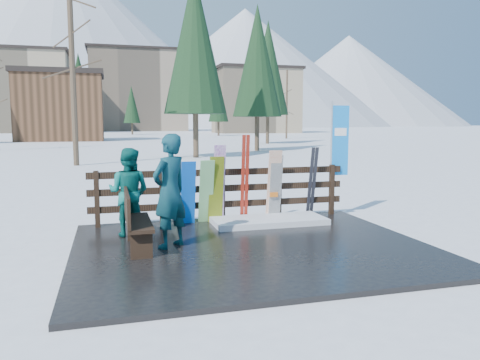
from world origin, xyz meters
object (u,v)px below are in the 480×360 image
object	(u,v)px
rental_flag	(338,145)
snowboard_3	(219,184)
bench	(134,219)
snowboard_5	(274,185)
snowboard_0	(188,193)
person_front	(170,191)
snowboard_1	(206,192)
person_back	(129,192)
snowboard_2	(216,190)
snowboard_4	(275,187)

from	to	relation	value
rental_flag	snowboard_3	bearing A→B (deg)	-174.65
bench	snowboard_5	distance (m)	3.50
snowboard_5	rental_flag	world-z (taller)	rental_flag
snowboard_0	person_front	xyz separation A→B (m)	(-0.58, -1.70, 0.30)
snowboard_1	snowboard_5	bearing A→B (deg)	-0.00
snowboard_5	person_back	xyz separation A→B (m)	(-3.10, -0.68, 0.06)
snowboard_0	person_back	xyz separation A→B (m)	(-1.22, -0.68, 0.16)
snowboard_0	snowboard_2	distance (m)	0.60
bench	snowboard_1	xyz separation A→B (m)	(1.57, 1.68, 0.16)
rental_flag	snowboard_1	bearing A→B (deg)	-175.11
snowboard_2	snowboard_4	xyz separation A→B (m)	(1.33, -0.00, 0.00)
snowboard_3	snowboard_0	bearing A→B (deg)	180.00
snowboard_0	person_back	world-z (taller)	person_back
snowboard_4	snowboard_0	bearing A→B (deg)	180.00
snowboard_1	person_front	xyz separation A→B (m)	(-0.97, -1.70, 0.29)
snowboard_4	snowboard_5	distance (m)	0.07
snowboard_2	person_back	xyz separation A→B (m)	(-1.81, -0.68, 0.12)
snowboard_0	snowboard_2	bearing A→B (deg)	0.00
person_back	snowboard_2	bearing A→B (deg)	-134.78
snowboard_2	snowboard_5	size ratio (longest dim) A/B	0.93
snowboard_1	snowboard_4	xyz separation A→B (m)	(1.54, -0.00, 0.03)
snowboard_1	person_back	xyz separation A→B (m)	(-1.60, -0.68, 0.15)
bench	snowboard_5	bearing A→B (deg)	28.75
snowboard_3	snowboard_5	world-z (taller)	snowboard_3
rental_flag	person_back	bearing A→B (deg)	-168.74
snowboard_2	rental_flag	bearing A→B (deg)	5.23
rental_flag	person_front	xyz separation A→B (m)	(-4.13, -1.97, -0.64)
snowboard_0	snowboard_5	size ratio (longest dim) A/B	0.88
snowboard_5	rental_flag	bearing A→B (deg)	9.24
snowboard_0	rental_flag	bearing A→B (deg)	4.36
snowboard_4	person_front	xyz separation A→B (m)	(-2.51, -1.70, 0.26)
snowboard_3	snowboard_5	distance (m)	1.23
person_front	snowboard_2	bearing A→B (deg)	-162.11
bench	person_back	distance (m)	1.05
snowboard_1	bench	bearing A→B (deg)	-132.97
snowboard_5	rental_flag	distance (m)	1.88
bench	snowboard_3	xyz separation A→B (m)	(1.84, 1.68, 0.31)
rental_flag	snowboard_2	bearing A→B (deg)	-174.77
snowboard_5	person_front	distance (m)	3.00
snowboard_3	person_front	xyz separation A→B (m)	(-1.24, -1.70, 0.14)
snowboard_4	rental_flag	bearing A→B (deg)	9.47
snowboard_3	snowboard_4	bearing A→B (deg)	-0.00
snowboard_5	snowboard_2	bearing A→B (deg)	180.00
person_back	rental_flag	bearing A→B (deg)	-144.00
snowboard_2	person_front	world-z (taller)	person_front
snowboard_5	person_front	world-z (taller)	person_front
bench	snowboard_5	size ratio (longest dim) A/B	0.98
person_front	person_back	size ratio (longest dim) A/B	1.17
snowboard_0	person_front	distance (m)	1.83
snowboard_3	person_back	world-z (taller)	snowboard_3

